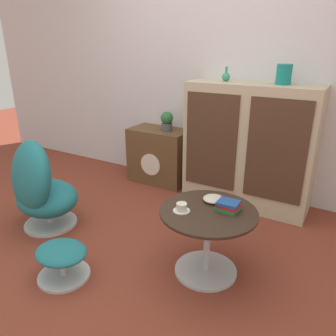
% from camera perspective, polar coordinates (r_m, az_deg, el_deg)
% --- Properties ---
extents(ground_plane, '(12.00, 12.00, 0.00)m').
position_cam_1_polar(ground_plane, '(2.51, -9.60, -15.54)').
color(ground_plane, brown).
extents(wall_back, '(6.40, 0.06, 2.60)m').
position_cam_1_polar(wall_back, '(3.44, 7.62, 17.77)').
color(wall_back, silver).
rests_on(wall_back, ground_plane).
extents(sideboard, '(1.17, 0.45, 1.15)m').
position_cam_1_polar(sideboard, '(3.15, 13.94, 3.70)').
color(sideboard, tan).
rests_on(sideboard, ground_plane).
extents(tv_console, '(0.65, 0.38, 0.60)m').
position_cam_1_polar(tv_console, '(3.66, -1.48, 2.18)').
color(tv_console, brown).
rests_on(tv_console, ground_plane).
extents(egg_chair, '(0.71, 0.68, 0.79)m').
position_cam_1_polar(egg_chair, '(2.90, -21.48, -3.27)').
color(egg_chair, '#B7B7BC').
rests_on(egg_chair, ground_plane).
extents(ottoman, '(0.36, 0.35, 0.24)m').
position_cam_1_polar(ottoman, '(2.35, -18.01, -14.55)').
color(ottoman, '#B7B7BC').
rests_on(ottoman, ground_plane).
extents(coffee_table, '(0.63, 0.63, 0.47)m').
position_cam_1_polar(coffee_table, '(2.22, 6.88, -11.16)').
color(coffee_table, '#B7B7BC').
rests_on(coffee_table, ground_plane).
extents(vase_leftmost, '(0.07, 0.07, 0.13)m').
position_cam_1_polar(vase_leftmost, '(3.12, 10.07, 15.41)').
color(vase_leftmost, '#2D8E6B').
rests_on(vase_leftmost, sideboard).
extents(vase_inner_left, '(0.13, 0.13, 0.17)m').
position_cam_1_polar(vase_inner_left, '(2.98, 19.53, 15.12)').
color(vase_inner_left, '#147A75').
rests_on(vase_inner_left, sideboard).
extents(potted_plant, '(0.13, 0.13, 0.20)m').
position_cam_1_polar(potted_plant, '(3.51, -0.19, 8.25)').
color(potted_plant, '#4C4C51').
rests_on(potted_plant, tv_console).
extents(teacup, '(0.11, 0.11, 0.06)m').
position_cam_1_polar(teacup, '(2.10, 2.38, -6.97)').
color(teacup, silver).
rests_on(teacup, coffee_table).
extents(book_stack, '(0.15, 0.13, 0.06)m').
position_cam_1_polar(book_stack, '(2.14, 10.48, -6.49)').
color(book_stack, '#237038').
rests_on(book_stack, coffee_table).
extents(bowl, '(0.14, 0.14, 0.04)m').
position_cam_1_polar(bowl, '(2.25, 7.96, -5.33)').
color(bowl, beige).
rests_on(bowl, coffee_table).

